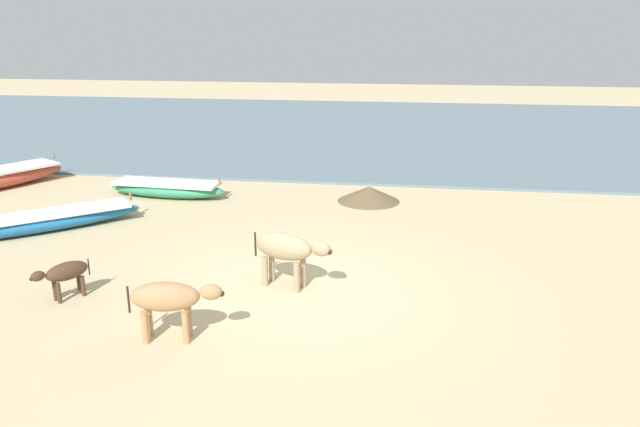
# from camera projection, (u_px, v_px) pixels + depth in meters

# --- Properties ---
(ground) EXTENTS (80.00, 80.00, 0.00)m
(ground) POSITION_uv_depth(u_px,v_px,m) (299.00, 291.00, 11.16)
(ground) COLOR #CCB789
(sea_water) EXTENTS (60.00, 20.00, 0.08)m
(sea_water) POSITION_uv_depth(u_px,v_px,m) (368.00, 129.00, 27.86)
(sea_water) COLOR slate
(sea_water) RESTS_ON ground
(fishing_boat_0) EXTENTS (3.43, 1.11, 0.64)m
(fishing_boat_0) POSITION_uv_depth(u_px,v_px,m) (168.00, 189.00, 17.11)
(fishing_boat_0) COLOR #338C66
(fishing_boat_0) RESTS_ON ground
(fishing_boat_2) EXTENTS (4.30, 3.82, 0.63)m
(fishing_boat_2) POSITION_uv_depth(u_px,v_px,m) (35.00, 222.00, 14.23)
(fishing_boat_2) COLOR #1E669E
(fishing_boat_2) RESTS_ON ground
(cow_adult_tan) EXTENTS (1.46, 0.57, 0.95)m
(cow_adult_tan) POSITION_uv_depth(u_px,v_px,m) (169.00, 299.00, 9.24)
(cow_adult_tan) COLOR tan
(cow_adult_tan) RESTS_ON ground
(calf_near_dark) EXTENTS (0.77, 0.93, 0.68)m
(calf_near_dark) POSITION_uv_depth(u_px,v_px,m) (65.00, 273.00, 10.70)
(calf_near_dark) COLOR #4C3323
(calf_near_dark) RESTS_ON ground
(cow_second_adult_dun) EXTENTS (1.56, 0.79, 1.03)m
(cow_second_adult_dun) POSITION_uv_depth(u_px,v_px,m) (286.00, 249.00, 11.11)
(cow_second_adult_dun) COLOR tan
(cow_second_adult_dun) RESTS_ON ground
(debris_pile_0) EXTENTS (2.27, 2.27, 0.42)m
(debris_pile_0) POSITION_uv_depth(u_px,v_px,m) (369.00, 194.00, 16.71)
(debris_pile_0) COLOR brown
(debris_pile_0) RESTS_ON ground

